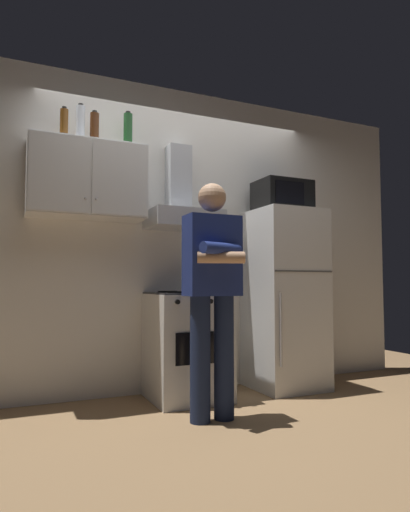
{
  "coord_description": "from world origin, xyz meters",
  "views": [
    {
      "loc": [
        -1.39,
        -3.16,
        0.93
      ],
      "look_at": [
        0.0,
        0.0,
        1.15
      ],
      "focal_mm": 31.15,
      "sensor_mm": 36.0,
      "label": 1
    }
  ],
  "objects_px": {
    "upper_cabinet": "(87,180)",
    "range_hood": "(182,206)",
    "refrigerator": "(284,299)",
    "stove_oven": "(187,345)",
    "person_standing": "(213,288)",
    "bottle_rum_dark": "(94,128)",
    "bottle_wine_green": "(128,131)",
    "bottle_beer_brown": "(64,125)",
    "microwave": "(282,197)",
    "bottle_vodka_clear": "(80,124)"
  },
  "relations": [
    {
      "from": "person_standing",
      "to": "bottle_vodka_clear",
      "type": "height_order",
      "value": "bottle_vodka_clear"
    },
    {
      "from": "microwave",
      "to": "range_hood",
      "type": "bearing_deg",
      "value": 173.54
    },
    {
      "from": "person_standing",
      "to": "bottle_wine_green",
      "type": "relative_size",
      "value": 5.22
    },
    {
      "from": "range_hood",
      "to": "refrigerator",
      "type": "bearing_deg",
      "value": -7.55
    },
    {
      "from": "refrigerator",
      "to": "bottle_wine_green",
      "type": "distance_m",
      "value": 2.0
    },
    {
      "from": "person_standing",
      "to": "bottle_vodka_clear",
      "type": "distance_m",
      "value": 1.7
    },
    {
      "from": "bottle_beer_brown",
      "to": "range_hood",
      "type": "bearing_deg",
      "value": -1.27
    },
    {
      "from": "stove_oven",
      "to": "refrigerator",
      "type": "xyz_separation_m",
      "value": [
        0.95,
        0.0,
        0.37
      ]
    },
    {
      "from": "upper_cabinet",
      "to": "bottle_wine_green",
      "type": "height_order",
      "value": "bottle_wine_green"
    },
    {
      "from": "refrigerator",
      "to": "microwave",
      "type": "height_order",
      "value": "microwave"
    },
    {
      "from": "upper_cabinet",
      "to": "microwave",
      "type": "bearing_deg",
      "value": -3.48
    },
    {
      "from": "microwave",
      "to": "bottle_wine_green",
      "type": "bearing_deg",
      "value": 174.69
    },
    {
      "from": "bottle_wine_green",
      "to": "upper_cabinet",
      "type": "bearing_deg",
      "value": -175.45
    },
    {
      "from": "microwave",
      "to": "bottle_vodka_clear",
      "type": "height_order",
      "value": "bottle_vodka_clear"
    },
    {
      "from": "stove_oven",
      "to": "bottle_beer_brown",
      "type": "distance_m",
      "value": 2.01
    },
    {
      "from": "range_hood",
      "to": "microwave",
      "type": "relative_size",
      "value": 1.56
    },
    {
      "from": "person_standing",
      "to": "bottle_rum_dark",
      "type": "bearing_deg",
      "value": 132.92
    },
    {
      "from": "bottle_rum_dark",
      "to": "bottle_beer_brown",
      "type": "height_order",
      "value": "bottle_rum_dark"
    },
    {
      "from": "upper_cabinet",
      "to": "range_hood",
      "type": "relative_size",
      "value": 1.2
    },
    {
      "from": "refrigerator",
      "to": "bottle_vodka_clear",
      "type": "distance_m",
      "value": 2.29
    },
    {
      "from": "upper_cabinet",
      "to": "range_hood",
      "type": "bearing_deg",
      "value": 0.09
    },
    {
      "from": "bottle_rum_dark",
      "to": "bottle_vodka_clear",
      "type": "bearing_deg",
      "value": -176.06
    },
    {
      "from": "bottle_beer_brown",
      "to": "bottle_wine_green",
      "type": "xyz_separation_m",
      "value": [
        0.51,
        0.0,
        0.02
      ]
    },
    {
      "from": "bottle_wine_green",
      "to": "range_hood",
      "type": "bearing_deg",
      "value": -2.99
    },
    {
      "from": "person_standing",
      "to": "bottle_vodka_clear",
      "type": "bearing_deg",
      "value": 137.44
    },
    {
      "from": "microwave",
      "to": "bottle_beer_brown",
      "type": "height_order",
      "value": "bottle_beer_brown"
    },
    {
      "from": "bottle_beer_brown",
      "to": "bottle_vodka_clear",
      "type": "distance_m",
      "value": 0.13
    },
    {
      "from": "upper_cabinet",
      "to": "range_hood",
      "type": "height_order",
      "value": "range_hood"
    },
    {
      "from": "bottle_beer_brown",
      "to": "bottle_wine_green",
      "type": "height_order",
      "value": "bottle_wine_green"
    },
    {
      "from": "microwave",
      "to": "bottle_vodka_clear",
      "type": "relative_size",
      "value": 1.55
    },
    {
      "from": "refrigerator",
      "to": "bottle_beer_brown",
      "type": "bearing_deg",
      "value": 175.63
    },
    {
      "from": "person_standing",
      "to": "upper_cabinet",
      "type": "bearing_deg",
      "value": 135.74
    },
    {
      "from": "bottle_vodka_clear",
      "to": "upper_cabinet",
      "type": "bearing_deg",
      "value": -11.37
    },
    {
      "from": "upper_cabinet",
      "to": "stove_oven",
      "type": "height_order",
      "value": "upper_cabinet"
    },
    {
      "from": "bottle_vodka_clear",
      "to": "person_standing",
      "type": "bearing_deg",
      "value": -42.56
    },
    {
      "from": "range_hood",
      "to": "bottle_vodka_clear",
      "type": "relative_size",
      "value": 2.42
    },
    {
      "from": "range_hood",
      "to": "microwave",
      "type": "xyz_separation_m",
      "value": [
        0.95,
        -0.11,
        0.14
      ]
    },
    {
      "from": "bottle_vodka_clear",
      "to": "bottle_beer_brown",
      "type": "bearing_deg",
      "value": 174.84
    },
    {
      "from": "range_hood",
      "to": "bottle_vodka_clear",
      "type": "height_order",
      "value": "bottle_vodka_clear"
    },
    {
      "from": "stove_oven",
      "to": "range_hood",
      "type": "bearing_deg",
      "value": 90.0
    },
    {
      "from": "refrigerator",
      "to": "person_standing",
      "type": "distance_m",
      "value": 1.17
    },
    {
      "from": "upper_cabinet",
      "to": "person_standing",
      "type": "height_order",
      "value": "upper_cabinet"
    },
    {
      "from": "microwave",
      "to": "person_standing",
      "type": "bearing_deg",
      "value": -148.0
    },
    {
      "from": "bottle_wine_green",
      "to": "microwave",
      "type": "bearing_deg",
      "value": -5.31
    },
    {
      "from": "microwave",
      "to": "bottle_vodka_clear",
      "type": "xyz_separation_m",
      "value": [
        -1.81,
        0.12,
        0.46
      ]
    },
    {
      "from": "microwave",
      "to": "upper_cabinet",
      "type": "bearing_deg",
      "value": 176.52
    },
    {
      "from": "person_standing",
      "to": "bottle_wine_green",
      "type": "bearing_deg",
      "value": 119.2
    },
    {
      "from": "upper_cabinet",
      "to": "range_hood",
      "type": "distance_m",
      "value": 0.81
    },
    {
      "from": "microwave",
      "to": "person_standing",
      "type": "distance_m",
      "value": 1.45
    },
    {
      "from": "bottle_rum_dark",
      "to": "bottle_wine_green",
      "type": "height_order",
      "value": "bottle_wine_green"
    }
  ]
}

